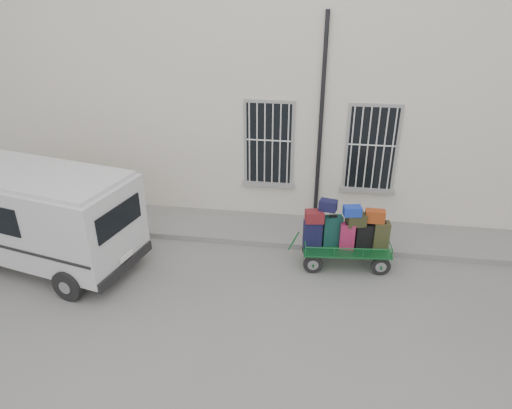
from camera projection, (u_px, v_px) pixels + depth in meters
name	position (u px, v px, depth m)	size (l,w,h in m)	color
ground	(269.00, 278.00, 10.54)	(80.00, 80.00, 0.00)	slate
building	(292.00, 96.00, 14.11)	(24.00, 5.15, 6.00)	beige
sidewalk	(279.00, 229.00, 12.46)	(24.00, 1.70, 0.15)	slate
luggage_cart	(346.00, 234.00, 10.65)	(2.42, 1.11, 1.71)	black
van	(38.00, 212.00, 10.56)	(5.00, 2.94, 2.37)	silver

